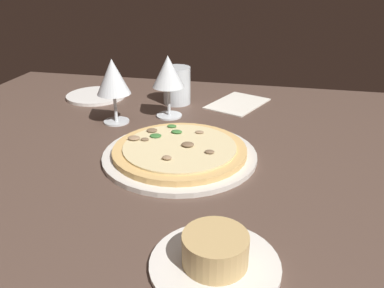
{
  "coord_description": "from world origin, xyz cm",
  "views": [
    {
      "loc": [
        -12.92,
        71.18,
        40.37
      ],
      "look_at": [
        2.43,
        0.54,
        7.0
      ],
      "focal_mm": 36.91,
      "sensor_mm": 36.0,
      "label": 1
    }
  ],
  "objects_px": {
    "wine_glass_far": "(113,78)",
    "ramekin_on_saucer": "(215,256)",
    "pizza_main": "(180,152)",
    "water_glass": "(177,88)",
    "wine_glass_near": "(168,74)",
    "paper_menu": "(238,104)",
    "side_plate": "(96,96)"
  },
  "relations": [
    {
      "from": "wine_glass_near",
      "to": "ramekin_on_saucer",
      "type": "bearing_deg",
      "value": 111.33
    },
    {
      "from": "wine_glass_near",
      "to": "water_glass",
      "type": "relative_size",
      "value": 1.54
    },
    {
      "from": "wine_glass_near",
      "to": "paper_menu",
      "type": "xyz_separation_m",
      "value": [
        -0.16,
        -0.13,
        -0.11
      ]
    },
    {
      "from": "wine_glass_far",
      "to": "wine_glass_near",
      "type": "height_order",
      "value": "wine_glass_far"
    },
    {
      "from": "pizza_main",
      "to": "water_glass",
      "type": "height_order",
      "value": "water_glass"
    },
    {
      "from": "pizza_main",
      "to": "wine_glass_far",
      "type": "distance_m",
      "value": 0.27
    },
    {
      "from": "pizza_main",
      "to": "wine_glass_near",
      "type": "relative_size",
      "value": 1.99
    },
    {
      "from": "water_glass",
      "to": "side_plate",
      "type": "bearing_deg",
      "value": 0.16
    },
    {
      "from": "ramekin_on_saucer",
      "to": "side_plate",
      "type": "bearing_deg",
      "value": -54.04
    },
    {
      "from": "wine_glass_near",
      "to": "side_plate",
      "type": "relative_size",
      "value": 0.92
    },
    {
      "from": "paper_menu",
      "to": "pizza_main",
      "type": "bearing_deg",
      "value": 100.4
    },
    {
      "from": "ramekin_on_saucer",
      "to": "wine_glass_near",
      "type": "xyz_separation_m",
      "value": [
        0.21,
        -0.53,
        0.09
      ]
    },
    {
      "from": "wine_glass_far",
      "to": "ramekin_on_saucer",
      "type": "bearing_deg",
      "value": 125.22
    },
    {
      "from": "pizza_main",
      "to": "wine_glass_far",
      "type": "bearing_deg",
      "value": -37.83
    },
    {
      "from": "water_glass",
      "to": "paper_menu",
      "type": "relative_size",
      "value": 0.58
    },
    {
      "from": "paper_menu",
      "to": "side_plate",
      "type": "bearing_deg",
      "value": 26.69
    },
    {
      "from": "ramekin_on_saucer",
      "to": "wine_glass_far",
      "type": "distance_m",
      "value": 0.57
    },
    {
      "from": "wine_glass_far",
      "to": "side_plate",
      "type": "xyz_separation_m",
      "value": [
        0.14,
        -0.18,
        -0.11
      ]
    },
    {
      "from": "pizza_main",
      "to": "wine_glass_near",
      "type": "xyz_separation_m",
      "value": [
        0.08,
        -0.22,
        0.1
      ]
    },
    {
      "from": "wine_glass_far",
      "to": "side_plate",
      "type": "bearing_deg",
      "value": -52.17
    },
    {
      "from": "wine_glass_far",
      "to": "water_glass",
      "type": "distance_m",
      "value": 0.22
    },
    {
      "from": "pizza_main",
      "to": "side_plate",
      "type": "relative_size",
      "value": 1.83
    },
    {
      "from": "ramekin_on_saucer",
      "to": "paper_menu",
      "type": "bearing_deg",
      "value": -86.33
    },
    {
      "from": "side_plate",
      "to": "water_glass",
      "type": "bearing_deg",
      "value": -179.84
    },
    {
      "from": "side_plate",
      "to": "wine_glass_near",
      "type": "bearing_deg",
      "value": 157.16
    },
    {
      "from": "ramekin_on_saucer",
      "to": "pizza_main",
      "type": "bearing_deg",
      "value": -67.99
    },
    {
      "from": "ramekin_on_saucer",
      "to": "paper_menu",
      "type": "xyz_separation_m",
      "value": [
        0.04,
        -0.66,
        -0.02
      ]
    },
    {
      "from": "ramekin_on_saucer",
      "to": "paper_menu",
      "type": "distance_m",
      "value": 0.66
    },
    {
      "from": "pizza_main",
      "to": "paper_menu",
      "type": "relative_size",
      "value": 1.77
    },
    {
      "from": "pizza_main",
      "to": "water_glass",
      "type": "relative_size",
      "value": 3.06
    },
    {
      "from": "ramekin_on_saucer",
      "to": "wine_glass_far",
      "type": "bearing_deg",
      "value": -54.78
    },
    {
      "from": "wine_glass_near",
      "to": "side_plate",
      "type": "xyz_separation_m",
      "value": [
        0.25,
        -0.11,
        -0.11
      ]
    }
  ]
}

